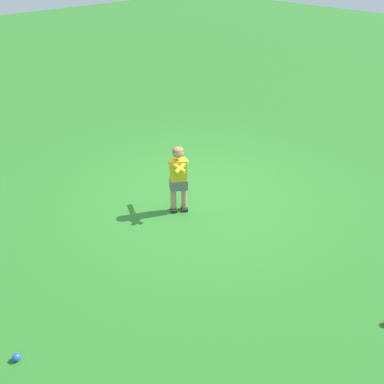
{
  "coord_description": "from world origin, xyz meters",
  "views": [
    {
      "loc": [
        4.64,
        4.65,
        3.86
      ],
      "look_at": [
        0.58,
        0.39,
        0.45
      ],
      "focal_mm": 42.72,
      "sensor_mm": 36.0,
      "label": 1
    }
  ],
  "objects": [
    {
      "name": "ground_plane",
      "position": [
        0.0,
        0.0,
        0.0
      ],
      "size": [
        40.0,
        40.0,
        0.0
      ],
      "primitive_type": "plane",
      "color": "#2D7528"
    },
    {
      "name": "child_batter",
      "position": [
        0.58,
        0.08,
        0.65
      ],
      "size": [
        0.41,
        0.56,
        1.08
      ],
      "color": "#232328",
      "rests_on": "ground"
    },
    {
      "name": "play_ball_far_right",
      "position": [
        3.74,
        1.09,
        0.04
      ],
      "size": [
        0.09,
        0.09,
        0.09
      ],
      "primitive_type": "sphere",
      "color": "blue",
      "rests_on": "ground"
    }
  ]
}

